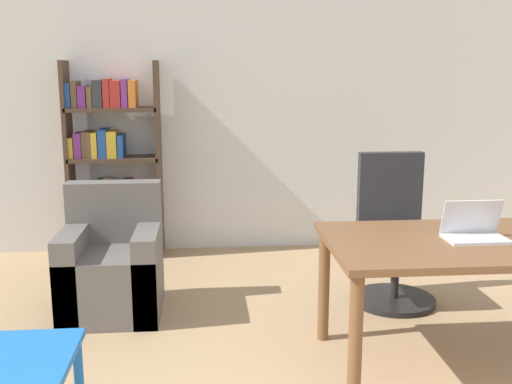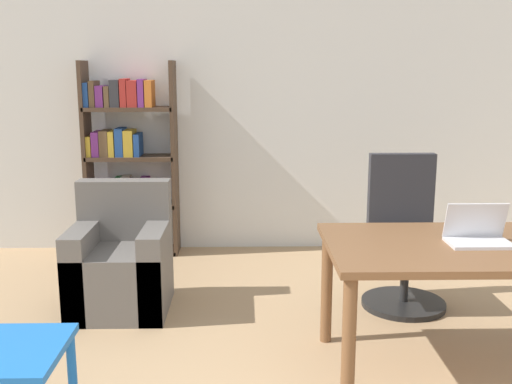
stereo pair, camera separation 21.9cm
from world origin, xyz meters
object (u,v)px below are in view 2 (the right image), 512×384
(desk, at_px, (461,261))
(armchair, at_px, (121,267))
(side_table_blue, at_px, (1,367))
(bookshelf, at_px, (125,168))
(laptop, at_px, (478,235))
(office_chair, at_px, (404,241))

(desk, xyz_separation_m, armchair, (-2.06, 0.95, -0.34))
(armchair, bearing_deg, side_table_blue, -96.08)
(armchair, distance_m, bookshelf, 1.43)
(laptop, height_order, side_table_blue, laptop)
(office_chair, distance_m, bookshelf, 2.58)
(armchair, bearing_deg, bookshelf, 98.87)
(desk, relative_size, office_chair, 1.36)
(office_chair, distance_m, side_table_blue, 2.80)
(office_chair, bearing_deg, laptop, -83.24)
(side_table_blue, bearing_deg, bookshelf, 90.58)
(office_chair, xyz_separation_m, armchair, (-2.02, -0.07, -0.16))
(side_table_blue, relative_size, armchair, 0.60)
(laptop, bearing_deg, armchair, 156.16)
(office_chair, relative_size, bookshelf, 0.62)
(laptop, bearing_deg, bookshelf, 135.93)
(office_chair, relative_size, armchair, 1.21)
(desk, bearing_deg, bookshelf, 134.86)
(desk, xyz_separation_m, laptop, (0.08, 0.00, 0.15))
(bookshelf, bearing_deg, laptop, -44.07)
(armchair, bearing_deg, desk, -24.77)
(laptop, relative_size, bookshelf, 0.19)
(desk, relative_size, armchair, 1.64)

